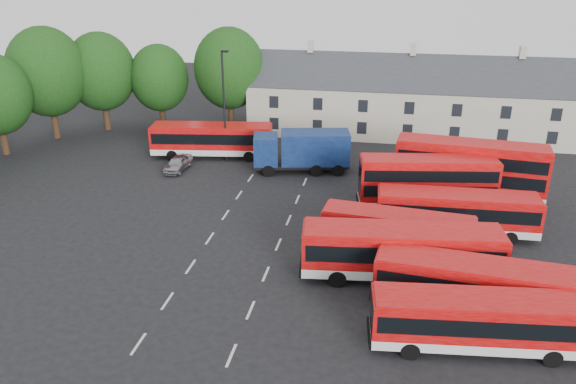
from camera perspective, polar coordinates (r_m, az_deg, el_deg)
name	(u,v)px	position (r m, az deg, el deg)	size (l,w,h in m)	color
ground	(201,252)	(38.85, -8.87, -6.03)	(140.00, 140.00, 0.00)	black
lane_markings	(244,241)	(39.84, -4.53, -5.02)	(5.15, 33.80, 0.01)	beige
treeline	(62,84)	(62.01, -21.96, 10.17)	(29.92, 32.59, 12.01)	black
terrace_houses	(409,101)	(63.70, 12.18, 8.98)	(35.70, 7.13, 10.06)	beige
bus_row_a	(479,319)	(30.36, 18.83, -12.08)	(10.91, 3.54, 3.03)	silver
bus_row_b	(477,283)	(33.09, 18.63, -8.79)	(11.36, 3.69, 3.15)	silver
bus_row_c	(402,249)	(35.15, 11.47, -5.69)	(12.37, 4.11, 3.43)	silver
bus_row_d	(397,229)	(38.40, 11.06, -3.68)	(10.26, 3.37, 2.85)	silver
bus_row_e	(457,210)	(41.71, 16.77, -1.75)	(11.34, 3.03, 3.18)	silver
bus_dd_south	(427,180)	(45.01, 13.98, 1.15)	(10.77, 3.98, 4.32)	silver
bus_dd_north	(470,167)	(47.99, 17.98, 2.45)	(12.06, 4.02, 4.85)	silver
bus_north	(212,138)	(56.17, -7.75, 5.48)	(12.10, 4.32, 3.35)	silver
box_truck	(303,150)	(51.77, 1.53, 4.33)	(9.09, 4.41, 3.82)	black
silver_car	(178,163)	(53.52, -11.12, 2.87)	(1.61, 4.01, 1.36)	#9A9CA1
lamppost	(224,104)	(53.82, -6.49, 8.88)	(0.75, 0.40, 10.71)	black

